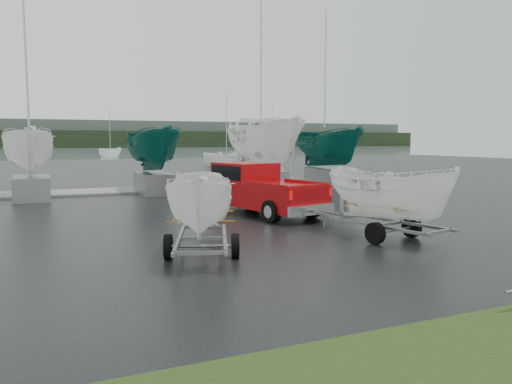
% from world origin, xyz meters
% --- Properties ---
extents(ground_plane, '(120.00, 120.00, 0.00)m').
position_xyz_m(ground_plane, '(0.00, 0.00, 0.00)').
color(ground_plane, black).
rests_on(ground_plane, ground).
extents(lake, '(300.00, 300.00, 0.00)m').
position_xyz_m(lake, '(0.00, 100.00, -0.01)').
color(lake, gray).
rests_on(lake, ground).
extents(dock, '(30.00, 3.00, 0.12)m').
position_xyz_m(dock, '(0.00, 13.00, 0.05)').
color(dock, gray).
rests_on(dock, ground).
extents(treeline, '(300.00, 8.00, 6.00)m').
position_xyz_m(treeline, '(0.00, 170.00, 3.00)').
color(treeline, black).
rests_on(treeline, ground).
extents(far_hill, '(300.00, 6.00, 10.00)m').
position_xyz_m(far_hill, '(0.00, 178.00, 5.00)').
color(far_hill, '#4C5651').
rests_on(far_hill, ground).
extents(pickup_truck, '(3.19, 6.11, 1.94)m').
position_xyz_m(pickup_truck, '(1.28, 2.70, 1.01)').
color(pickup_truck, '#99080B').
rests_on(pickup_truck, ground).
extents(trailer_hitched, '(1.96, 3.77, 4.83)m').
position_xyz_m(trailer_hitched, '(2.68, -3.55, 2.63)').
color(trailer_hitched, gray).
rests_on(trailer_hitched, ground).
extents(trailer_parked, '(2.30, 3.79, 4.71)m').
position_xyz_m(trailer_parked, '(-2.82, -3.42, 2.56)').
color(trailer_parked, gray).
rests_on(trailer_parked, ground).
extents(boat_hoist, '(3.30, 2.18, 4.12)m').
position_xyz_m(boat_hoist, '(6.46, 13.00, 2.67)').
color(boat_hoist, silver).
rests_on(boat_hoist, ground).
extents(keelboat_0, '(2.26, 3.20, 10.42)m').
position_xyz_m(keelboat_0, '(-6.71, 11.00, 3.57)').
color(keelboat_0, gray).
rests_on(keelboat_0, ground).
extents(keelboat_1, '(2.34, 3.20, 7.32)m').
position_xyz_m(keelboat_1, '(-0.84, 11.20, 3.70)').
color(keelboat_1, gray).
rests_on(keelboat_1, ground).
extents(keelboat_2, '(2.90, 3.20, 11.08)m').
position_xyz_m(keelboat_2, '(5.46, 11.00, 4.61)').
color(keelboat_2, gray).
rests_on(keelboat_2, ground).
extents(keelboat_3, '(2.42, 3.20, 10.59)m').
position_xyz_m(keelboat_3, '(9.90, 11.30, 3.85)').
color(keelboat_3, gray).
rests_on(keelboat_3, ground).
extents(moored_boat_2, '(3.54, 3.50, 11.46)m').
position_xyz_m(moored_boat_2, '(13.12, 37.94, 0.00)').
color(moored_boat_2, white).
rests_on(moored_boat_2, ground).
extents(moored_boat_3, '(3.03, 3.01, 10.86)m').
position_xyz_m(moored_boat_3, '(25.29, 51.46, 0.01)').
color(moored_boat_3, white).
rests_on(moored_boat_3, ground).
extents(moored_boat_5, '(3.06, 3.11, 11.33)m').
position_xyz_m(moored_boat_5, '(4.46, 68.59, 0.00)').
color(moored_boat_5, white).
rests_on(moored_boat_5, ground).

